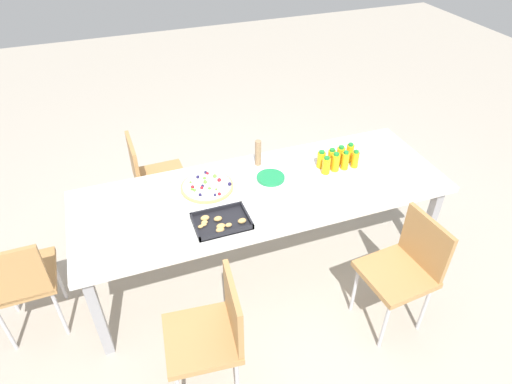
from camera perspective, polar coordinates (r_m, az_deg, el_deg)
The scene contains 19 objects.
ground_plane at distance 3.51m, azimuth 0.82°, elevation -9.38°, with size 12.00×12.00×0.00m, color #B2A899.
party_table at distance 3.04m, azimuth 0.94°, elevation -0.54°, with size 2.54×0.88×0.74m.
chair_far_left at distance 2.97m, azimuth 18.75°, elevation -8.92°, with size 0.43×0.43×0.83m.
chair_end at distance 3.09m, azimuth -28.23°, elevation -9.93°, with size 0.41×0.41×0.83m.
chair_far_right at distance 2.53m, azimuth -5.53°, elevation -17.30°, with size 0.44×0.44×0.83m.
chair_near_right at distance 3.66m, azimuth -13.29°, elevation 2.19°, with size 0.41×0.41×0.83m.
juice_bottle_0 at distance 3.33m, azimuth 11.98°, elevation 4.95°, with size 0.06×0.06×0.15m.
juice_bottle_1 at distance 3.30m, azimuth 10.83°, elevation 4.68°, with size 0.06×0.06×0.14m.
juice_bottle_2 at distance 3.27m, azimuth 9.70°, elevation 4.41°, with size 0.06×0.06×0.13m.
juice_bottle_3 at distance 3.23m, azimuth 8.39°, elevation 4.17°, with size 0.06×0.06×0.13m.
juice_bottle_4 at distance 3.28m, azimuth 12.65°, elevation 4.14°, with size 0.05×0.05×0.14m.
juice_bottle_5 at distance 3.24m, azimuth 11.40°, elevation 3.99°, with size 0.05×0.05×0.14m.
juice_bottle_6 at distance 3.21m, azimuth 10.21°, elevation 3.80°, with size 0.06×0.06×0.14m.
juice_bottle_7 at distance 3.17m, azimuth 9.02°, elevation 3.39°, with size 0.06×0.06×0.13m.
fruit_pizza at distance 3.03m, azimuth -6.31°, elevation 0.74°, with size 0.36×0.36×0.05m.
snack_tray at distance 2.74m, azimuth -4.56°, elevation -3.90°, with size 0.34×0.25×0.04m.
plate_stack at distance 3.10m, azimuth 1.90°, elevation 1.86°, with size 0.20×0.20×0.02m.
napkin_stack at distance 3.18m, azimuth 14.72°, elevation 1.35°, with size 0.15×0.15×0.01m, color white.
cardboard_tube at distance 3.20m, azimuth 0.27°, elevation 5.05°, with size 0.04×0.04×0.20m, color #9E7A56.
Camera 1 is at (0.87, 2.24, 2.56)m, focal length 31.04 mm.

